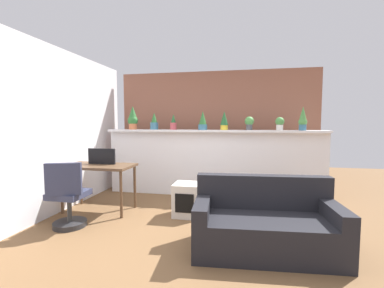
{
  "coord_description": "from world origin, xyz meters",
  "views": [
    {
      "loc": [
        0.61,
        -3.03,
        1.42
      ],
      "look_at": [
        -0.23,
        1.15,
        1.08
      ],
      "focal_mm": 24.68,
      "sensor_mm": 36.0,
      "label": 1
    }
  ],
  "objects_px": {
    "potted_plant_6": "(280,123)",
    "potted_plant_7": "(303,119)",
    "couch": "(265,225)",
    "side_cube_shelf": "(187,200)",
    "potted_plant_3": "(203,121)",
    "potted_plant_2": "(173,123)",
    "tv_monitor": "(102,156)",
    "potted_plant_0": "(133,118)",
    "potted_plant_1": "(154,122)",
    "office_chair": "(68,200)",
    "potted_plant_5": "(249,122)",
    "potted_plant_4": "(224,120)",
    "desk": "(99,170)"
  },
  "relations": [
    {
      "from": "side_cube_shelf",
      "to": "potted_plant_0",
      "type": "bearing_deg",
      "value": 140.44
    },
    {
      "from": "potted_plant_1",
      "to": "potted_plant_2",
      "type": "distance_m",
      "value": 0.39
    },
    {
      "from": "potted_plant_3",
      "to": "potted_plant_5",
      "type": "relative_size",
      "value": 1.43
    },
    {
      "from": "potted_plant_1",
      "to": "office_chair",
      "type": "xyz_separation_m",
      "value": [
        -0.55,
        -1.92,
        -1.04
      ]
    },
    {
      "from": "potted_plant_2",
      "to": "potted_plant_4",
      "type": "distance_m",
      "value": 1.0
    },
    {
      "from": "potted_plant_3",
      "to": "potted_plant_6",
      "type": "relative_size",
      "value": 1.51
    },
    {
      "from": "couch",
      "to": "side_cube_shelf",
      "type": "bearing_deg",
      "value": 140.17
    },
    {
      "from": "potted_plant_0",
      "to": "potted_plant_4",
      "type": "distance_m",
      "value": 1.83
    },
    {
      "from": "potted_plant_5",
      "to": "couch",
      "type": "relative_size",
      "value": 0.15
    },
    {
      "from": "potted_plant_2",
      "to": "office_chair",
      "type": "xyz_separation_m",
      "value": [
        -0.94,
        -1.93,
        -1.03
      ]
    },
    {
      "from": "potted_plant_2",
      "to": "potted_plant_3",
      "type": "height_order",
      "value": "potted_plant_3"
    },
    {
      "from": "potted_plant_1",
      "to": "potted_plant_3",
      "type": "relative_size",
      "value": 0.95
    },
    {
      "from": "potted_plant_7",
      "to": "couch",
      "type": "distance_m",
      "value": 2.45
    },
    {
      "from": "potted_plant_5",
      "to": "potted_plant_6",
      "type": "height_order",
      "value": "potted_plant_5"
    },
    {
      "from": "potted_plant_1",
      "to": "couch",
      "type": "xyz_separation_m",
      "value": [
        2.01,
        -2.04,
        -1.15
      ]
    },
    {
      "from": "potted_plant_7",
      "to": "desk",
      "type": "distance_m",
      "value": 3.58
    },
    {
      "from": "potted_plant_1",
      "to": "potted_plant_4",
      "type": "xyz_separation_m",
      "value": [
        1.39,
        -0.02,
        0.04
      ]
    },
    {
      "from": "desk",
      "to": "side_cube_shelf",
      "type": "bearing_deg",
      "value": 1.79
    },
    {
      "from": "potted_plant_1",
      "to": "potted_plant_4",
      "type": "distance_m",
      "value": 1.39
    },
    {
      "from": "potted_plant_1",
      "to": "tv_monitor",
      "type": "xyz_separation_m",
      "value": [
        -0.52,
        -1.1,
        -0.55
      ]
    },
    {
      "from": "potted_plant_3",
      "to": "potted_plant_7",
      "type": "distance_m",
      "value": 1.79
    },
    {
      "from": "potted_plant_1",
      "to": "office_chair",
      "type": "relative_size",
      "value": 0.37
    },
    {
      "from": "potted_plant_0",
      "to": "side_cube_shelf",
      "type": "height_order",
      "value": "potted_plant_0"
    },
    {
      "from": "potted_plant_0",
      "to": "side_cube_shelf",
      "type": "xyz_separation_m",
      "value": [
        1.37,
        -1.13,
        -1.26
      ]
    },
    {
      "from": "potted_plant_7",
      "to": "side_cube_shelf",
      "type": "bearing_deg",
      "value": -149.42
    },
    {
      "from": "potted_plant_1",
      "to": "desk",
      "type": "distance_m",
      "value": 1.5
    },
    {
      "from": "potted_plant_0",
      "to": "tv_monitor",
      "type": "xyz_separation_m",
      "value": [
        -0.07,
        -1.09,
        -0.64
      ]
    },
    {
      "from": "potted_plant_6",
      "to": "potted_plant_7",
      "type": "distance_m",
      "value": 0.39
    },
    {
      "from": "potted_plant_2",
      "to": "tv_monitor",
      "type": "height_order",
      "value": "potted_plant_2"
    },
    {
      "from": "potted_plant_0",
      "to": "potted_plant_6",
      "type": "xyz_separation_m",
      "value": [
        2.83,
        -0.04,
        -0.1
      ]
    },
    {
      "from": "potted_plant_7",
      "to": "tv_monitor",
      "type": "height_order",
      "value": "potted_plant_7"
    },
    {
      "from": "office_chair",
      "to": "couch",
      "type": "bearing_deg",
      "value": -2.7
    },
    {
      "from": "potted_plant_2",
      "to": "potted_plant_7",
      "type": "distance_m",
      "value": 2.38
    },
    {
      "from": "potted_plant_2",
      "to": "office_chair",
      "type": "height_order",
      "value": "potted_plant_2"
    },
    {
      "from": "potted_plant_3",
      "to": "potted_plant_6",
      "type": "height_order",
      "value": "potted_plant_3"
    },
    {
      "from": "potted_plant_2",
      "to": "side_cube_shelf",
      "type": "distance_m",
      "value": 1.72
    },
    {
      "from": "potted_plant_1",
      "to": "potted_plant_6",
      "type": "height_order",
      "value": "potted_plant_1"
    },
    {
      "from": "tv_monitor",
      "to": "office_chair",
      "type": "xyz_separation_m",
      "value": [
        -0.04,
        -0.82,
        -0.49
      ]
    },
    {
      "from": "potted_plant_3",
      "to": "side_cube_shelf",
      "type": "distance_m",
      "value": 1.63
    },
    {
      "from": "couch",
      "to": "potted_plant_2",
      "type": "bearing_deg",
      "value": 128.17
    },
    {
      "from": "office_chair",
      "to": "potted_plant_6",
      "type": "bearing_deg",
      "value": 32.65
    },
    {
      "from": "potted_plant_0",
      "to": "potted_plant_1",
      "type": "distance_m",
      "value": 0.46
    },
    {
      "from": "office_chair",
      "to": "potted_plant_3",
      "type": "bearing_deg",
      "value": 50.94
    },
    {
      "from": "potted_plant_5",
      "to": "potted_plant_3",
      "type": "bearing_deg",
      "value": -176.97
    },
    {
      "from": "potted_plant_4",
      "to": "couch",
      "type": "xyz_separation_m",
      "value": [
        0.62,
        -2.02,
        -1.19
      ]
    },
    {
      "from": "potted_plant_0",
      "to": "desk",
      "type": "xyz_separation_m",
      "value": [
        -0.08,
        -1.17,
        -0.85
      ]
    },
    {
      "from": "potted_plant_3",
      "to": "potted_plant_5",
      "type": "height_order",
      "value": "potted_plant_3"
    },
    {
      "from": "desk",
      "to": "couch",
      "type": "height_order",
      "value": "couch"
    },
    {
      "from": "office_chair",
      "to": "potted_plant_0",
      "type": "bearing_deg",
      "value": 86.83
    },
    {
      "from": "potted_plant_6",
      "to": "desk",
      "type": "relative_size",
      "value": 0.21
    }
  ]
}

